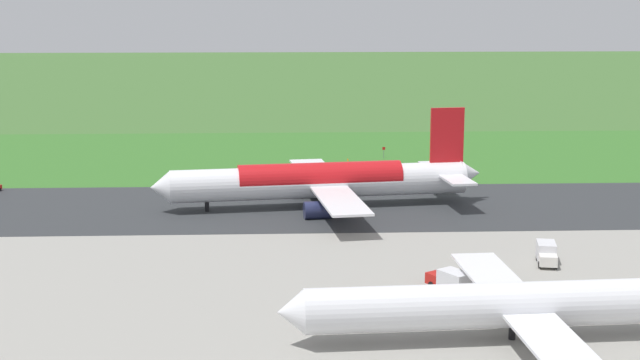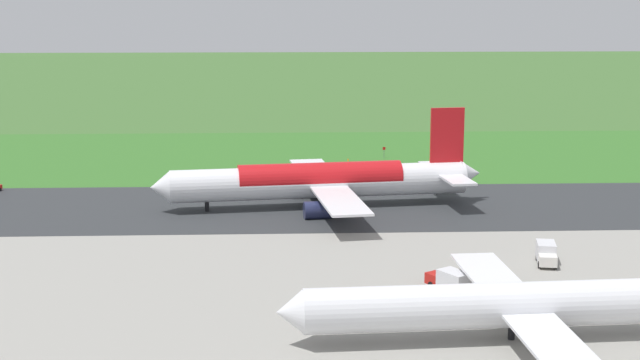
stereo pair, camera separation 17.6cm
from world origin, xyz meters
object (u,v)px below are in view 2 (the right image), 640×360
service_truck_fuel (450,280)px  traffic_cone_orange (348,159)px  airliner_parked_mid (515,304)px  airliner_main (322,181)px  service_truck_baggage (546,253)px  no_stopping_sign (384,152)px

service_truck_fuel → traffic_cone_orange: (5.69, -85.48, -1.13)m
traffic_cone_orange → airliner_parked_mid: bearing=95.3°
airliner_main → service_truck_fuel: bearing=106.4°
airliner_main → service_truck_baggage: bearing=129.5°
service_truck_baggage → service_truck_fuel: size_ratio=1.00×
airliner_main → no_stopping_sign: 46.93m
service_truck_baggage → airliner_main: bearing=-50.5°
service_truck_baggage → traffic_cone_orange: (20.06, -74.81, -1.13)m
service_truck_fuel → no_stopping_sign: size_ratio=2.55×
airliner_main → no_stopping_sign: (-14.98, -44.38, -2.92)m
airliner_main → traffic_cone_orange: airliner_main is taller
service_truck_fuel → no_stopping_sign: bearing=-91.4°
service_truck_baggage → service_truck_fuel: same height
traffic_cone_orange → service_truck_fuel: bearing=93.8°
airliner_parked_mid → service_truck_fuel: (3.72, -15.14, -2.36)m
airliner_main → service_truck_baggage: airliner_main is taller
service_truck_baggage → service_truck_fuel: bearing=36.6°
airliner_main → service_truck_fuel: (-12.90, 43.75, -2.95)m
no_stopping_sign → traffic_cone_orange: bearing=18.9°
airliner_main → service_truck_fuel: airliner_main is taller
no_stopping_sign → traffic_cone_orange: no_stopping_sign is taller
airliner_main → traffic_cone_orange: bearing=-99.8°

